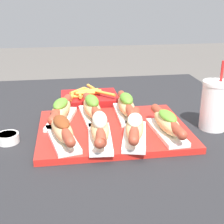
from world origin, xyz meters
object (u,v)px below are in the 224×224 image
Objects in this scene: hot_dog_5 at (92,108)px; drink_cup at (215,105)px; hot_dog_6 at (126,106)px; hot_dog_3 at (167,123)px; fries_basket at (88,99)px; hot_dog_1 at (98,128)px; hot_dog_0 at (62,129)px; hot_dog_2 at (135,127)px; hot_dog_4 at (61,111)px; serving_tray at (113,130)px; sauce_bowl at (8,138)px.

drink_cup is at bearing -14.30° from hot_dog_5.
hot_dog_6 is at bearing 158.92° from drink_cup.
hot_dog_3 reaches higher than fries_basket.
drink_cup is (0.36, 0.07, 0.02)m from hot_dog_1.
hot_dog_2 is (0.19, -0.01, -0.00)m from hot_dog_0.
fries_basket is (0.10, 0.19, -0.03)m from hot_dog_4.
serving_tray is at bearing -25.86° from hot_dog_4.
sauce_bowl is at bearing -130.62° from fries_basket.
drink_cup reaches higher than hot_dog_1.
hot_dog_0 is (-0.15, -0.07, 0.04)m from serving_tray.
hot_dog_6 is at bearing 86.99° from hot_dog_2.
hot_dog_0 reaches higher than fries_basket.
hot_dog_3 is 3.65× the size of sauce_bowl.
serving_tray is at bearing -55.70° from hot_dog_5.
fries_basket is (-0.19, 0.33, -0.03)m from hot_dog_3.
hot_dog_1 reaches higher than fries_basket.
hot_dog_4 is at bearing 154.14° from serving_tray.
sauce_bowl is (-0.34, 0.06, -0.04)m from hot_dog_2.
hot_dog_2 is 0.25m from hot_dog_4.
hot_dog_6 reaches higher than hot_dog_2.
hot_dog_0 is 0.35m from fries_basket.
drink_cup is at bearing 7.15° from hot_dog_0.
hot_dog_2 is at bearing -4.16° from hot_dog_0.
hot_dog_5 is at bearing 121.79° from hot_dog_2.
hot_dog_3 is 0.17m from hot_dog_6.
serving_tray is 0.11m from hot_dog_1.
hot_dog_0 is 0.25m from hot_dog_6.
serving_tray is 2.10× the size of fries_basket.
hot_dog_2 is 1.00× the size of hot_dog_4.
hot_dog_1 reaches higher than sauce_bowl.
hot_dog_5 is 1.00× the size of hot_dog_6.
hot_dog_1 is 0.19m from hot_dog_3.
hot_dog_6 is at bearing -59.38° from fries_basket.
hot_dog_5 reaches higher than hot_dog_4.
serving_tray is at bearing 154.25° from hot_dog_3.
fries_basket is at bearing 120.11° from hot_dog_3.
fries_basket is (0.10, 0.33, -0.03)m from hot_dog_0.
fries_basket is at bearing 101.12° from serving_tray.
hot_dog_5 reaches higher than fries_basket.
hot_dog_5 is 0.19m from fries_basket.
hot_dog_1 is 0.35m from fries_basket.
hot_dog_1 is at bearing -57.85° from hot_dog_4.
sauce_bowl is (-0.24, 0.06, -0.04)m from hot_dog_1.
hot_dog_3 is 0.32m from hot_dog_4.
hot_dog_0 is 0.18m from hot_dog_5.
hot_dog_0 is at bearing -88.83° from hot_dog_4.
hot_dog_0 is 0.98× the size of hot_dog_3.
fries_basket is (-0.05, 0.27, 0.01)m from serving_tray.
hot_dog_6 is at bearing 56.71° from serving_tray.
drink_cup is at bearing 0.77° from sauce_bowl.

